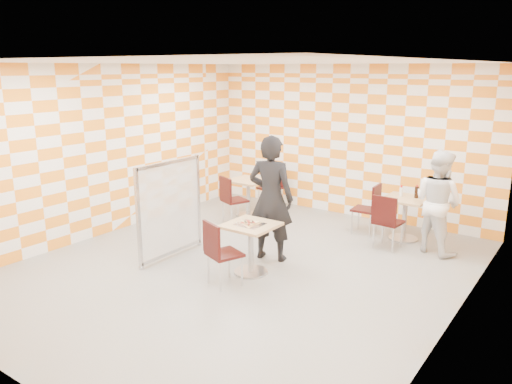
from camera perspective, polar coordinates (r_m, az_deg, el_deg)
room_shell at (r=7.59m, az=0.88°, el=3.18°), size 7.00×7.00×7.00m
main_table at (r=7.24m, az=-0.61°, el=-5.50°), size 0.70×0.70×0.75m
second_table at (r=9.02m, az=16.67°, el=-2.13°), size 0.70×0.70×0.75m
empty_table at (r=10.04m, az=-0.88°, el=0.10°), size 0.70×0.70×0.75m
chair_main_front at (r=6.81m, az=-4.30°, el=-6.50°), size 0.55×0.55×0.92m
chair_second_front at (r=8.42m, az=14.67°, el=-2.88°), size 0.45×0.46×0.92m
chair_second_side at (r=9.12m, az=12.92°, el=-1.48°), size 0.46×0.45×0.92m
chair_empty_near at (r=9.51m, az=-2.94°, el=-0.50°), size 0.55×0.56×0.92m
chair_empty_far at (r=10.62m, az=1.96°, el=1.06°), size 0.47×0.48×0.92m
partition at (r=7.89m, az=-9.78°, el=-1.90°), size 0.08×1.38×1.55m
man_dark at (r=7.66m, az=1.71°, el=-0.74°), size 0.80×0.61×1.95m
man_white at (r=8.49m, az=20.05°, el=-1.07°), size 0.99×0.89×1.68m
pizza_on_foil at (r=7.15m, az=-0.69°, el=-3.58°), size 0.40×0.40×0.04m
sport_bottle at (r=9.02m, az=16.25°, el=0.07°), size 0.06×0.06×0.20m
soda_bottle at (r=8.98m, az=17.89°, el=-0.01°), size 0.07×0.07×0.23m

